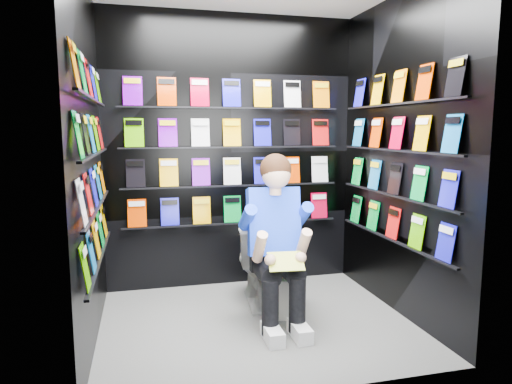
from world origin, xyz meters
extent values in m
plane|color=#565654|center=(0.00, 0.00, 0.00)|extent=(2.40, 2.40, 0.00)
cube|color=black|center=(0.00, 1.00, 1.30)|extent=(2.40, 0.04, 2.60)
cube|color=black|center=(0.00, -1.00, 1.30)|extent=(2.40, 0.04, 2.60)
cube|color=black|center=(-1.20, 0.00, 1.30)|extent=(0.04, 2.00, 2.60)
cube|color=black|center=(1.20, 0.00, 1.30)|extent=(0.04, 2.00, 2.60)
imported|color=white|center=(0.14, 0.43, 0.37)|extent=(0.50, 0.79, 0.73)
cube|color=white|center=(0.31, 0.17, 0.15)|extent=(0.31, 0.44, 0.30)
cube|color=white|center=(0.31, 0.17, 0.32)|extent=(0.33, 0.47, 0.03)
cube|color=green|center=(0.14, -0.30, 0.58)|extent=(0.27, 0.18, 0.11)
camera|label=1|loc=(-0.84, -3.32, 1.52)|focal=32.00mm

